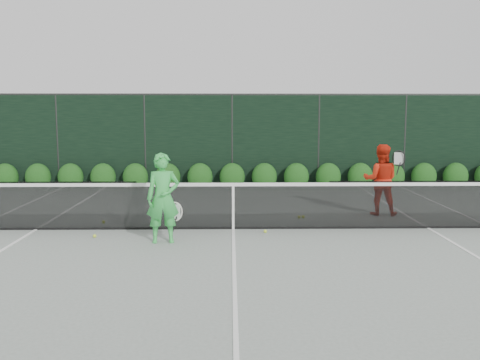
{
  "coord_description": "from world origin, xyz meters",
  "views": [
    {
      "loc": [
        -0.05,
        -10.97,
        2.45
      ],
      "look_at": [
        0.15,
        0.3,
        1.0
      ],
      "focal_mm": 40.0,
      "sensor_mm": 36.0,
      "label": 1
    }
  ],
  "objects": [
    {
      "name": "ground",
      "position": [
        0.0,
        0.0,
        0.0
      ],
      "size": [
        80.0,
        80.0,
        0.0
      ],
      "primitive_type": "plane",
      "color": "gray",
      "rests_on": "ground"
    },
    {
      "name": "tennis_net",
      "position": [
        -0.02,
        0.0,
        0.53
      ],
      "size": [
        12.9,
        0.1,
        1.07
      ],
      "color": "black",
      "rests_on": "ground"
    },
    {
      "name": "player_woman",
      "position": [
        -1.32,
        -1.1,
        0.84
      ],
      "size": [
        0.68,
        0.48,
        1.69
      ],
      "rotation": [
        0.0,
        0.0,
        0.13
      ],
      "color": "green",
      "rests_on": "ground"
    },
    {
      "name": "player_man",
      "position": [
        3.51,
        1.52,
        0.84
      ],
      "size": [
        0.97,
        0.81,
        1.68
      ],
      "rotation": [
        0.0,
        0.0,
        2.9
      ],
      "color": "red",
      "rests_on": "ground"
    },
    {
      "name": "court_lines",
      "position": [
        0.0,
        0.0,
        0.01
      ],
      "size": [
        11.03,
        23.83,
        0.01
      ],
      "color": "white",
      "rests_on": "ground"
    },
    {
      "name": "windscreen_fence",
      "position": [
        0.0,
        -2.71,
        1.51
      ],
      "size": [
        32.0,
        21.07,
        3.06
      ],
      "color": "black",
      "rests_on": "ground"
    },
    {
      "name": "hedge_row",
      "position": [
        -0.0,
        7.15,
        0.23
      ],
      "size": [
        31.66,
        0.65,
        0.94
      ],
      "color": "#10360E",
      "rests_on": "ground"
    },
    {
      "name": "tennis_balls",
      "position": [
        -0.36,
        0.35,
        0.03
      ],
      "size": [
        4.55,
        1.91,
        0.07
      ],
      "color": "#CEE833",
      "rests_on": "ground"
    }
  ]
}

